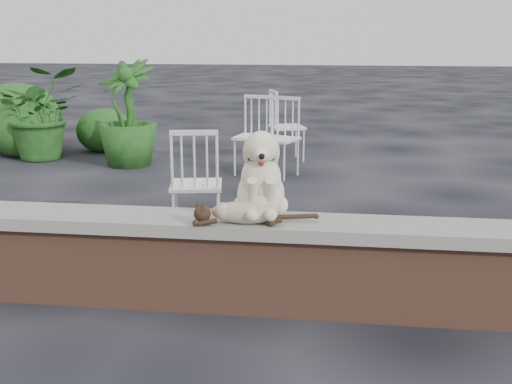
# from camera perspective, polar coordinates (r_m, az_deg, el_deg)

# --- Properties ---
(ground) EXTENTS (60.00, 60.00, 0.00)m
(ground) POSITION_cam_1_polar(r_m,az_deg,el_deg) (4.44, -15.49, -8.94)
(ground) COLOR black
(ground) RESTS_ON ground
(brick_wall) EXTENTS (6.00, 0.30, 0.50)m
(brick_wall) POSITION_cam_1_polar(r_m,az_deg,el_deg) (4.35, -15.70, -5.90)
(brick_wall) COLOR brown
(brick_wall) RESTS_ON ground
(capstone) EXTENTS (6.20, 0.40, 0.08)m
(capstone) POSITION_cam_1_polar(r_m,az_deg,el_deg) (4.26, -15.96, -2.23)
(capstone) COLOR slate
(capstone) RESTS_ON brick_wall
(dog) EXTENTS (0.43, 0.53, 0.56)m
(dog) POSITION_cam_1_polar(r_m,az_deg,el_deg) (3.91, 0.43, 1.74)
(dog) COLOR beige
(dog) RESTS_ON capstone
(cat) EXTENTS (0.91, 0.34, 0.15)m
(cat) POSITION_cam_1_polar(r_m,az_deg,el_deg) (3.83, -1.05, -1.71)
(cat) COLOR tan
(cat) RESTS_ON capstone
(chair_c) EXTENTS (0.65, 0.65, 0.94)m
(chair_c) POSITION_cam_1_polar(r_m,az_deg,el_deg) (5.37, -5.32, 0.81)
(chair_c) COLOR white
(chair_c) RESTS_ON ground
(chair_d) EXTENTS (0.73, 0.73, 0.94)m
(chair_d) POSITION_cam_1_polar(r_m,az_deg,el_deg) (7.65, 1.94, 4.83)
(chair_d) COLOR white
(chair_d) RESTS_ON ground
(chair_b) EXTENTS (0.66, 0.66, 0.94)m
(chair_b) POSITION_cam_1_polar(r_m,az_deg,el_deg) (7.79, -0.19, 5.01)
(chair_b) COLOR white
(chair_b) RESTS_ON ground
(chair_e) EXTENTS (0.72, 0.72, 0.94)m
(chair_e) POSITION_cam_1_polar(r_m,az_deg,el_deg) (8.64, 2.76, 5.89)
(chair_e) COLOR white
(chair_e) RESTS_ON ground
(potted_plant_a) EXTENTS (1.45, 1.39, 1.25)m
(potted_plant_a) POSITION_cam_1_polar(r_m,az_deg,el_deg) (9.19, -18.45, 6.66)
(potted_plant_a) COLOR #144718
(potted_plant_a) RESTS_ON ground
(potted_plant_b) EXTENTS (1.00, 1.00, 1.36)m
(potted_plant_b) POSITION_cam_1_polar(r_m,az_deg,el_deg) (8.42, -11.35, 6.85)
(potted_plant_b) COLOR #144718
(potted_plant_b) RESTS_ON ground
(shrubbery) EXTENTS (2.35, 1.48, 1.03)m
(shrubbery) POSITION_cam_1_polar(r_m,az_deg,el_deg) (9.85, -19.22, 5.78)
(shrubbery) COLOR #144718
(shrubbery) RESTS_ON ground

